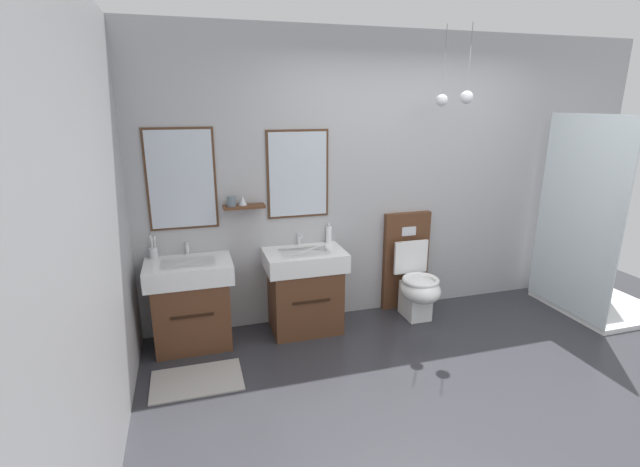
% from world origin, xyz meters
% --- Properties ---
extents(ground_plane, '(6.37, 4.66, 0.10)m').
position_xyz_m(ground_plane, '(0.00, 0.00, -0.05)').
color(ground_plane, '#2D2D33').
rests_on(ground_plane, ground).
extents(wall_back, '(5.17, 0.61, 2.68)m').
position_xyz_m(wall_back, '(-0.02, 1.67, 1.34)').
color(wall_back, '#A8A8AA').
rests_on(wall_back, ground).
extents(wall_left, '(0.12, 3.46, 2.68)m').
position_xyz_m(wall_left, '(-2.53, 0.00, 1.34)').
color(wall_left, '#A8A8AA').
rests_on(wall_left, ground).
extents(bath_mat, '(0.68, 0.44, 0.01)m').
position_xyz_m(bath_mat, '(-2.02, 0.80, 0.01)').
color(bath_mat, '#9E9993').
rests_on(bath_mat, ground).
extents(vanity_sink_left, '(0.71, 0.50, 0.76)m').
position_xyz_m(vanity_sink_left, '(-2.02, 1.40, 0.40)').
color(vanity_sink_left, '#56331E').
rests_on(vanity_sink_left, ground).
extents(tap_on_left_sink, '(0.03, 0.13, 0.11)m').
position_xyz_m(tap_on_left_sink, '(-2.02, 1.58, 0.84)').
color(tap_on_left_sink, silver).
rests_on(tap_on_left_sink, vanity_sink_left).
extents(vanity_sink_right, '(0.71, 0.50, 0.76)m').
position_xyz_m(vanity_sink_right, '(-1.02, 1.40, 0.40)').
color(vanity_sink_right, '#56331E').
rests_on(vanity_sink_right, ground).
extents(tap_on_right_sink, '(0.03, 0.13, 0.11)m').
position_xyz_m(tap_on_right_sink, '(-1.02, 1.58, 0.84)').
color(tap_on_right_sink, silver).
rests_on(tap_on_right_sink, vanity_sink_right).
extents(toilet, '(0.48, 0.63, 1.00)m').
position_xyz_m(toilet, '(0.09, 1.41, 0.38)').
color(toilet, '#56331E').
rests_on(toilet, ground).
extents(toothbrush_cup, '(0.07, 0.07, 0.20)m').
position_xyz_m(toothbrush_cup, '(-2.30, 1.57, 0.82)').
color(toothbrush_cup, silver).
rests_on(toothbrush_cup, vanity_sink_left).
extents(soap_dispenser, '(0.06, 0.06, 0.19)m').
position_xyz_m(soap_dispenser, '(-0.73, 1.58, 0.85)').
color(soap_dispenser, white).
rests_on(soap_dispenser, vanity_sink_right).
extents(shower_tray, '(0.96, 0.98, 1.95)m').
position_xyz_m(shower_tray, '(1.84, 0.97, 0.41)').
color(shower_tray, white).
rests_on(shower_tray, ground).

